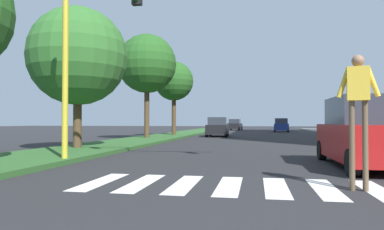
{
  "coord_description": "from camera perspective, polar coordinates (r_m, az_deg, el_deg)",
  "views": [
    {
      "loc": [
        -0.37,
        -0.18,
        1.26
      ],
      "look_at": [
        -3.98,
        19.71,
        1.64
      ],
      "focal_mm": 33.16,
      "sensor_mm": 36.0,
      "label": 1
    }
  ],
  "objects": [
    {
      "name": "tree_mid",
      "position": [
        16.28,
        -17.9,
        8.95
      ],
      "size": [
        4.24,
        4.24,
        6.06
      ],
      "color": "#4C3823",
      "rests_on": "median_strip"
    },
    {
      "name": "sedan_distant",
      "position": [
        45.31,
        14.16,
        -1.66
      ],
      "size": [
        2.0,
        4.12,
        1.69
      ],
      "color": "navy",
      "rests_on": "ground_plane"
    },
    {
      "name": "suv_crossing",
      "position": [
        11.0,
        26.25,
        -2.7
      ],
      "size": [
        1.99,
        4.61,
        1.97
      ],
      "color": "maroon",
      "rests_on": "ground_plane"
    },
    {
      "name": "traffic_light_gantry",
      "position": [
        10.94,
        -9.34,
        15.11
      ],
      "size": [
        7.69,
        0.3,
        6.0
      ],
      "color": "gold",
      "rests_on": "median_strip"
    },
    {
      "name": "tree_far",
      "position": [
        25.6,
        -7.27,
        8.14
      ],
      "size": [
        4.17,
        4.17,
        7.32
      ],
      "color": "#4C3823",
      "rests_on": "median_strip"
    },
    {
      "name": "crosswalk",
      "position": [
        7.13,
        13.36,
        -11.22
      ],
      "size": [
        7.65,
        2.2,
        0.01
      ],
      "color": "silver",
      "rests_on": "ground_plane"
    },
    {
      "name": "pedestrian_performer",
      "position": [
        7.17,
        25.17,
        2.21
      ],
      "size": [
        0.75,
        0.31,
        2.49
      ],
      "color": "brown",
      "rests_on": "ground_plane"
    },
    {
      "name": "sidewalk_right",
      "position": [
        29.51,
        27.43,
        -3.27
      ],
      "size": [
        3.0,
        64.0,
        0.15
      ],
      "primitive_type": "cube",
      "color": "#9E9991",
      "rests_on": "ground_plane"
    },
    {
      "name": "sedan_midblock",
      "position": [
        30.28,
        4.13,
        -2.03
      ],
      "size": [
        1.93,
        4.27,
        1.64
      ],
      "color": "black",
      "rests_on": "ground_plane"
    },
    {
      "name": "median_strip",
      "position": [
        29.11,
        -4.09,
        -3.42
      ],
      "size": [
        3.59,
        64.0,
        0.15
      ],
      "primitive_type": "cube",
      "color": "#2D5B28",
      "rests_on": "ground_plane"
    },
    {
      "name": "sedan_far_horizon",
      "position": [
        53.41,
        6.92,
        -1.6
      ],
      "size": [
        2.11,
        4.63,
        1.65
      ],
      "color": "black",
      "rests_on": "ground_plane"
    },
    {
      "name": "tree_distant",
      "position": [
        30.58,
        -2.94,
        5.42
      ],
      "size": [
        3.36,
        3.36,
        6.29
      ],
      "color": "#4C3823",
      "rests_on": "median_strip"
    },
    {
      "name": "ground_plane",
      "position": [
        30.2,
        11.0,
        -3.46
      ],
      "size": [
        140.0,
        140.0,
        0.0
      ],
      "primitive_type": "plane",
      "color": "#262628"
    }
  ]
}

